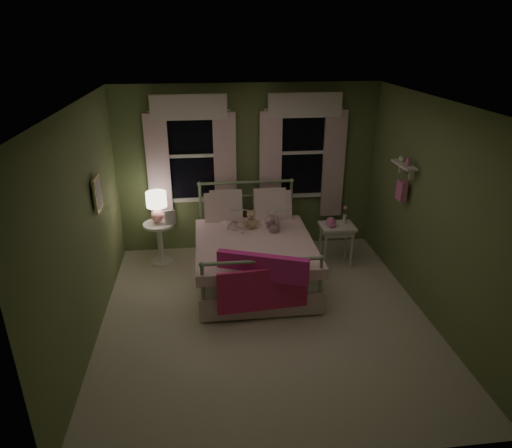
{
  "coord_description": "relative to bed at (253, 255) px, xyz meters",
  "views": [
    {
      "loc": [
        -0.68,
        -4.73,
        3.3
      ],
      "look_at": [
        -0.04,
        0.63,
        1.0
      ],
      "focal_mm": 32.0,
      "sensor_mm": 36.0,
      "label": 1
    }
  ],
  "objects": [
    {
      "name": "book_left",
      "position": [
        -0.28,
        0.17,
        0.58
      ],
      "size": [
        0.22,
        0.16,
        0.26
      ],
      "primitive_type": "imported",
      "rotation": [
        1.22,
        0.0,
        -0.27
      ],
      "color": "beige",
      "rests_on": "child_left"
    },
    {
      "name": "window_right",
      "position": [
        0.89,
        1.06,
        1.24
      ],
      "size": [
        1.34,
        0.13,
        1.96
      ],
      "color": "black",
      "rests_on": "room_shell"
    },
    {
      "name": "framed_picture",
      "position": [
        -1.91,
        -0.37,
        1.12
      ],
      "size": [
        0.03,
        0.32,
        0.42
      ],
      "color": "beige",
      "rests_on": "room_shell"
    },
    {
      "name": "room_shell",
      "position": [
        0.04,
        -0.97,
        0.92
      ],
      "size": [
        4.2,
        4.2,
        4.2
      ],
      "color": "silver",
      "rests_on": "ground"
    },
    {
      "name": "bed",
      "position": [
        0.0,
        0.0,
        0.0
      ],
      "size": [
        1.58,
        2.04,
        1.18
      ],
      "color": "white",
      "rests_on": "ground"
    },
    {
      "name": "bud_vase",
      "position": [
        1.4,
        0.33,
        0.41
      ],
      "size": [
        0.06,
        0.06,
        0.28
      ],
      "color": "white",
      "rests_on": "nightstand_right"
    },
    {
      "name": "child_right",
      "position": [
        0.28,
        0.42,
        0.57
      ],
      "size": [
        0.38,
        0.3,
        0.76
      ],
      "primitive_type": "imported",
      "rotation": [
        0.0,
        0.0,
        3.19
      ],
      "color": "#F7D1DD",
      "rests_on": "bed"
    },
    {
      "name": "book_right",
      "position": [
        0.28,
        0.17,
        0.54
      ],
      "size": [
        0.2,
        0.12,
        0.26
      ],
      "primitive_type": "imported",
      "rotation": [
        1.22,
        0.0,
        0.05
      ],
      "color": "beige",
      "rests_on": "child_right"
    },
    {
      "name": "nightstand_right",
      "position": [
        1.28,
        0.28,
        0.17
      ],
      "size": [
        0.5,
        0.4,
        0.64
      ],
      "color": "white",
      "rests_on": "ground"
    },
    {
      "name": "child_left",
      "position": [
        -0.28,
        0.42,
        0.56
      ],
      "size": [
        0.32,
        0.27,
        0.75
      ],
      "primitive_type": "imported",
      "rotation": [
        0.0,
        0.0,
        3.55
      ],
      "color": "#F7D1DD",
      "rests_on": "bed"
    },
    {
      "name": "wall_shelf",
      "position": [
        1.94,
        -0.27,
        1.14
      ],
      "size": [
        0.15,
        0.5,
        0.6
      ],
      "color": "white",
      "rests_on": "room_shell"
    },
    {
      "name": "pink_toy",
      "position": [
        1.18,
        0.28,
        0.32
      ],
      "size": [
        0.14,
        0.19,
        0.14
      ],
      "color": "pink",
      "rests_on": "nightstand_right"
    },
    {
      "name": "table_lamp",
      "position": [
        -1.34,
        0.67,
        0.57
      ],
      "size": [
        0.3,
        0.3,
        0.47
      ],
      "color": "pink",
      "rests_on": "nightstand_left"
    },
    {
      "name": "window_left",
      "position": [
        -0.81,
        1.06,
        1.24
      ],
      "size": [
        1.34,
        0.13,
        1.96
      ],
      "color": "black",
      "rests_on": "room_shell"
    },
    {
      "name": "pink_throw",
      "position": [
        -0.0,
        -1.03,
        0.23
      ],
      "size": [
        1.1,
        0.49,
        0.71
      ],
      "color": "#E62D96",
      "rests_on": "bed"
    },
    {
      "name": "book_nightstand",
      "position": [
        -1.24,
        0.59,
        0.27
      ],
      "size": [
        0.19,
        0.24,
        0.02
      ],
      "primitive_type": "imported",
      "rotation": [
        0.0,
        0.0,
        0.11
      ],
      "color": "beige",
      "rests_on": "nightstand_left"
    },
    {
      "name": "teddy_bear",
      "position": [
        -0.0,
        0.26,
        0.41
      ],
      "size": [
        0.22,
        0.18,
        0.3
      ],
      "color": "tan",
      "rests_on": "bed"
    },
    {
      "name": "nightstand_left",
      "position": [
        -1.34,
        0.67,
        0.03
      ],
      "size": [
        0.46,
        0.46,
        0.65
      ],
      "color": "white",
      "rests_on": "ground"
    }
  ]
}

